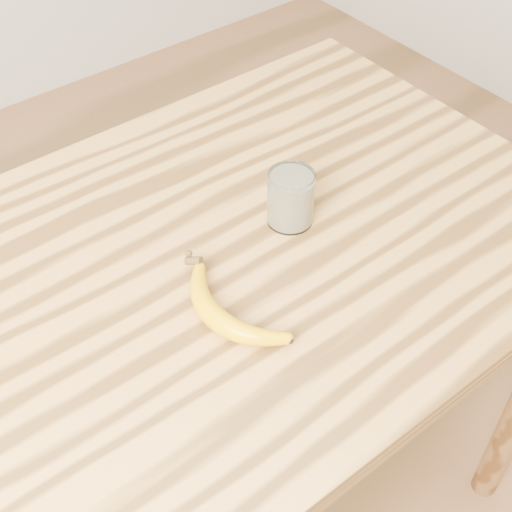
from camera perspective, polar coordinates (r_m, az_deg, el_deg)
table at (r=1.21m, az=-2.77°, el=-4.21°), size 1.20×0.80×0.90m
smoothie_glass at (r=1.14m, az=2.79°, el=4.63°), size 0.08×0.08×0.10m
banana at (r=1.01m, az=-3.17°, el=-5.10°), size 0.13×0.29×0.03m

